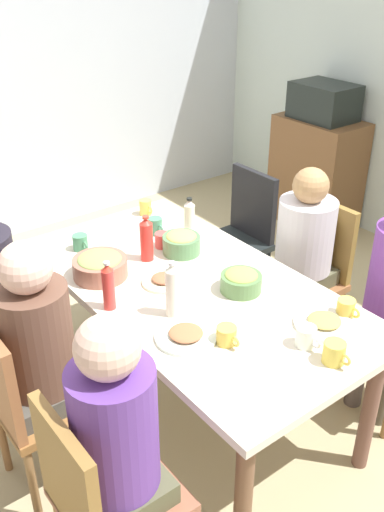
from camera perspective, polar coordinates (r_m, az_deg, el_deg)
ground_plane at (r=3.14m, az=-0.00°, el=-14.31°), size 5.92×5.92×0.00m
dining_table at (r=2.73m, az=-0.00°, el=-4.24°), size 1.81×0.95×0.74m
chair_0 at (r=2.11m, az=-9.20°, el=-22.67°), size 0.40×0.40×0.90m
person_0 at (r=1.98m, az=-7.30°, el=-17.73°), size 0.30×0.30×1.21m
chair_3 at (r=3.69m, az=4.86°, el=2.42°), size 0.40×0.40×0.90m
chair_4 at (r=2.51m, az=-16.15°, el=-13.43°), size 0.40×0.40×0.90m
person_4 at (r=2.40m, az=-14.83°, el=-8.94°), size 0.30×0.30×1.20m
chair_5 at (r=3.32m, az=11.78°, el=-1.33°), size 0.40×0.40×0.90m
person_5 at (r=3.18m, az=11.00°, el=0.91°), size 0.31×0.31×1.14m
plate_0 at (r=2.69m, az=-2.82°, el=-2.44°), size 0.21×0.21×0.04m
plate_1 at (r=2.34m, az=-0.61°, el=-7.93°), size 0.26×0.26×0.04m
plate_2 at (r=2.47m, az=13.05°, el=-6.51°), size 0.25×0.25×0.04m
bowl_0 at (r=2.93m, az=-1.06°, el=1.33°), size 0.19×0.19×0.11m
bowl_1 at (r=2.62m, az=4.91°, el=-2.50°), size 0.19×0.19×0.10m
bowl_2 at (r=2.76m, az=-9.16°, el=-0.97°), size 0.26×0.26×0.11m
cup_0 at (r=2.33m, az=11.33°, el=-7.90°), size 0.12×0.08×0.09m
cup_1 at (r=3.13m, az=-3.67°, el=3.00°), size 0.11×0.08×0.09m
cup_2 at (r=2.30m, az=3.50°, el=-7.91°), size 0.12×0.08×0.08m
cup_3 at (r=3.00m, az=-2.95°, el=1.58°), size 0.12×0.08×0.08m
cup_4 at (r=2.27m, az=14.03°, el=-9.35°), size 0.12×0.09×0.09m
cup_5 at (r=3.36m, az=-4.64°, el=4.86°), size 0.11×0.07×0.09m
cup_6 at (r=2.54m, az=15.14°, el=-5.03°), size 0.11×0.08×0.08m
cup_7 at (r=3.02m, az=-11.06°, el=1.34°), size 0.11×0.08×0.08m
bottle_0 at (r=2.42m, az=-1.98°, el=-3.42°), size 0.06×0.06×0.26m
bottle_1 at (r=2.49m, az=-8.34°, el=-3.04°), size 0.05×0.05×0.23m
bottle_2 at (r=2.85m, az=-4.57°, el=1.68°), size 0.07×0.07×0.24m
bottle_3 at (r=3.11m, az=-0.26°, el=3.93°), size 0.06×0.06×0.21m
side_cabinet at (r=4.94m, az=12.29°, el=8.17°), size 0.70×0.44×0.90m
microwave at (r=4.77m, az=13.04°, el=14.79°), size 0.48×0.36×0.28m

